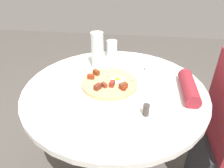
{
  "coord_description": "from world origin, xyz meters",
  "views": [
    {
      "loc": [
        0.89,
        0.1,
        1.34
      ],
      "look_at": [
        0.0,
        -0.01,
        0.77
      ],
      "focal_mm": 33.59,
      "sensor_mm": 36.0,
      "label": 1
    }
  ],
  "objects_px": {
    "knife": "(117,127)",
    "pepper_shaker": "(146,110)",
    "salt_shaker": "(148,67)",
    "fork": "(116,134)",
    "breakfast_pizza": "(109,83)",
    "water_bottle": "(97,51)",
    "pizza_plate": "(109,86)",
    "bread_plate": "(67,119)",
    "water_glass": "(112,49)",
    "dining_table": "(114,114)"
  },
  "relations": [
    {
      "from": "knife",
      "to": "pepper_shaker",
      "type": "height_order",
      "value": "pepper_shaker"
    },
    {
      "from": "salt_shaker",
      "to": "fork",
      "type": "bearing_deg",
      "value": -13.2
    },
    {
      "from": "breakfast_pizza",
      "to": "water_bottle",
      "type": "distance_m",
      "value": 0.25
    },
    {
      "from": "pizza_plate",
      "to": "bread_plate",
      "type": "xyz_separation_m",
      "value": [
        0.27,
        -0.14,
        -0.0
      ]
    },
    {
      "from": "breakfast_pizza",
      "to": "salt_shaker",
      "type": "distance_m",
      "value": 0.28
    },
    {
      "from": "water_bottle",
      "to": "breakfast_pizza",
      "type": "bearing_deg",
      "value": 24.76
    },
    {
      "from": "pizza_plate",
      "to": "salt_shaker",
      "type": "distance_m",
      "value": 0.28
    },
    {
      "from": "water_glass",
      "to": "fork",
      "type": "bearing_deg",
      "value": 8.84
    },
    {
      "from": "breakfast_pizza",
      "to": "pizza_plate",
      "type": "bearing_deg",
      "value": -165.37
    },
    {
      "from": "pizza_plate",
      "to": "water_bottle",
      "type": "relative_size",
      "value": 1.52
    },
    {
      "from": "knife",
      "to": "water_bottle",
      "type": "bearing_deg",
      "value": 108.16
    },
    {
      "from": "pizza_plate",
      "to": "fork",
      "type": "xyz_separation_m",
      "value": [
        0.32,
        0.07,
        0.0
      ]
    },
    {
      "from": "dining_table",
      "to": "breakfast_pizza",
      "type": "xyz_separation_m",
      "value": [
        0.01,
        -0.03,
        0.2
      ]
    },
    {
      "from": "salt_shaker",
      "to": "water_glass",
      "type": "bearing_deg",
      "value": -125.7
    },
    {
      "from": "bread_plate",
      "to": "dining_table",
      "type": "bearing_deg",
      "value": 148.93
    },
    {
      "from": "pizza_plate",
      "to": "breakfast_pizza",
      "type": "xyz_separation_m",
      "value": [
        0.0,
        0.0,
        0.02
      ]
    },
    {
      "from": "fork",
      "to": "water_glass",
      "type": "bearing_deg",
      "value": 98.2
    },
    {
      "from": "dining_table",
      "to": "knife",
      "type": "xyz_separation_m",
      "value": [
        0.29,
        0.05,
        0.19
      ]
    },
    {
      "from": "salt_shaker",
      "to": "pepper_shaker",
      "type": "distance_m",
      "value": 0.39
    },
    {
      "from": "pizza_plate",
      "to": "bread_plate",
      "type": "height_order",
      "value": "pizza_plate"
    },
    {
      "from": "pizza_plate",
      "to": "breakfast_pizza",
      "type": "height_order",
      "value": "breakfast_pizza"
    },
    {
      "from": "water_bottle",
      "to": "pizza_plate",
      "type": "bearing_deg",
      "value": 24.82
    },
    {
      "from": "water_bottle",
      "to": "fork",
      "type": "bearing_deg",
      "value": 17.66
    },
    {
      "from": "bread_plate",
      "to": "salt_shaker",
      "type": "xyz_separation_m",
      "value": [
        -0.47,
        0.33,
        0.02
      ]
    },
    {
      "from": "dining_table",
      "to": "salt_shaker",
      "type": "height_order",
      "value": "salt_shaker"
    },
    {
      "from": "water_glass",
      "to": "pepper_shaker",
      "type": "xyz_separation_m",
      "value": [
        0.56,
        0.22,
        -0.03
      ]
    },
    {
      "from": "breakfast_pizza",
      "to": "water_glass",
      "type": "height_order",
      "value": "water_glass"
    },
    {
      "from": "fork",
      "to": "salt_shaker",
      "type": "relative_size",
      "value": 3.76
    },
    {
      "from": "dining_table",
      "to": "knife",
      "type": "height_order",
      "value": "knife"
    },
    {
      "from": "water_bottle",
      "to": "pepper_shaker",
      "type": "relative_size",
      "value": 3.99
    },
    {
      "from": "dining_table",
      "to": "fork",
      "type": "distance_m",
      "value": 0.38
    },
    {
      "from": "pizza_plate",
      "to": "fork",
      "type": "distance_m",
      "value": 0.33
    },
    {
      "from": "dining_table",
      "to": "water_glass",
      "type": "height_order",
      "value": "water_glass"
    },
    {
      "from": "knife",
      "to": "salt_shaker",
      "type": "height_order",
      "value": "salt_shaker"
    },
    {
      "from": "bread_plate",
      "to": "water_glass",
      "type": "bearing_deg",
      "value": 170.88
    },
    {
      "from": "fork",
      "to": "knife",
      "type": "relative_size",
      "value": 1.0
    },
    {
      "from": "salt_shaker",
      "to": "breakfast_pizza",
      "type": "bearing_deg",
      "value": -44.01
    },
    {
      "from": "bread_plate",
      "to": "knife",
      "type": "xyz_separation_m",
      "value": [
        0.02,
        0.21,
        0.0
      ]
    },
    {
      "from": "fork",
      "to": "salt_shaker",
      "type": "height_order",
      "value": "salt_shaker"
    },
    {
      "from": "bread_plate",
      "to": "water_glass",
      "type": "xyz_separation_m",
      "value": [
        -0.63,
        0.1,
        0.05
      ]
    },
    {
      "from": "salt_shaker",
      "to": "pepper_shaker",
      "type": "height_order",
      "value": "pepper_shaker"
    },
    {
      "from": "knife",
      "to": "water_glass",
      "type": "height_order",
      "value": "water_glass"
    },
    {
      "from": "bread_plate",
      "to": "water_bottle",
      "type": "height_order",
      "value": "water_bottle"
    },
    {
      "from": "breakfast_pizza",
      "to": "salt_shaker",
      "type": "bearing_deg",
      "value": 135.99
    },
    {
      "from": "salt_shaker",
      "to": "bread_plate",
      "type": "bearing_deg",
      "value": -35.34
    },
    {
      "from": "fork",
      "to": "pepper_shaker",
      "type": "distance_m",
      "value": 0.17
    },
    {
      "from": "salt_shaker",
      "to": "pepper_shaker",
      "type": "relative_size",
      "value": 0.9
    },
    {
      "from": "dining_table",
      "to": "bread_plate",
      "type": "xyz_separation_m",
      "value": [
        0.27,
        -0.16,
        0.18
      ]
    },
    {
      "from": "dining_table",
      "to": "fork",
      "type": "xyz_separation_m",
      "value": [
        0.33,
        0.05,
        0.19
      ]
    },
    {
      "from": "bread_plate",
      "to": "pepper_shaker",
      "type": "distance_m",
      "value": 0.33
    }
  ]
}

